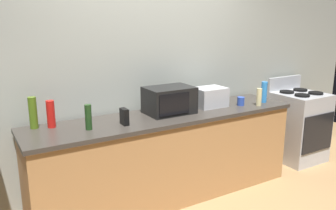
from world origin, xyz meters
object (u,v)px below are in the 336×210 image
object	(u,v)px
bottle_spray_cleaner	(264,92)
mug_blue	(241,101)
cordless_phone	(124,117)
toaster_oven	(210,97)
bottle_wine	(88,117)
bottle_hand_soap	(259,97)
microwave	(169,100)
bottle_olive_oil	(33,113)
stove_range	(298,126)
bottle_hot_sauce	(51,114)

from	to	relation	value
bottle_spray_cleaner	mug_blue	distance (m)	0.34
cordless_phone	toaster_oven	bearing A→B (deg)	8.43
bottle_wine	bottle_hand_soap	size ratio (longest dim) A/B	1.16
microwave	toaster_oven	world-z (taller)	microwave
bottle_spray_cleaner	bottle_olive_oil	world-z (taller)	bottle_olive_oil
stove_range	mug_blue	size ratio (longest dim) A/B	11.48
microwave	bottle_wine	bearing A→B (deg)	-172.85
cordless_phone	bottle_olive_oil	world-z (taller)	bottle_olive_oil
toaster_oven	bottle_spray_cleaner	size ratio (longest dim) A/B	1.42
cordless_phone	bottle_hand_soap	xyz separation A→B (m)	(1.57, -0.10, 0.02)
toaster_oven	bottle_olive_oil	distance (m)	1.81
bottle_wine	bottle_spray_cleaner	bearing A→B (deg)	-1.14
bottle_hand_soap	mug_blue	distance (m)	0.20
bottle_spray_cleaner	mug_blue	bearing A→B (deg)	176.03
bottle_hot_sauce	bottle_hand_soap	world-z (taller)	bottle_hot_sauce
bottle_hot_sauce	cordless_phone	bearing A→B (deg)	-23.44
bottle_hand_soap	bottle_olive_oil	world-z (taller)	bottle_olive_oil
microwave	bottle_hand_soap	size ratio (longest dim) A/B	2.49
stove_range	cordless_phone	size ratio (longest dim) A/B	7.20
bottle_wine	bottle_olive_oil	bearing A→B (deg)	145.10
microwave	cordless_phone	world-z (taller)	microwave
toaster_oven	bottle_hot_sauce	world-z (taller)	bottle_hot_sauce
stove_range	mug_blue	bearing A→B (deg)	-175.84
bottle_olive_oil	microwave	bearing A→B (deg)	-7.54
microwave	bottle_wine	distance (m)	0.89
bottle_hot_sauce	bottle_spray_cleaner	size ratio (longest dim) A/B	1.02
toaster_oven	bottle_hand_soap	bearing A→B (deg)	-26.80
bottle_hand_soap	bottle_spray_cleaner	bearing A→B (deg)	27.89
microwave	bottle_spray_cleaner	world-z (taller)	microwave
microwave	bottle_hand_soap	xyz separation A→B (m)	(1.01, -0.24, -0.04)
bottle_hot_sauce	mug_blue	xyz separation A→B (m)	(1.99, -0.25, -0.07)
toaster_oven	bottle_wine	distance (m)	1.41
stove_range	toaster_oven	bearing A→B (deg)	177.59
microwave	mug_blue	distance (m)	0.86
bottle_spray_cleaner	bottle_olive_oil	size ratio (longest dim) A/B	0.85
microwave	bottle_hand_soap	world-z (taller)	microwave
stove_range	bottle_olive_oil	size ratio (longest dim) A/B	3.83
cordless_phone	bottle_hand_soap	size ratio (longest dim) A/B	0.78
bottle_spray_cleaner	mug_blue	xyz separation A→B (m)	(-0.33, 0.02, -0.07)
bottle_wine	bottle_olive_oil	world-z (taller)	bottle_olive_oil
toaster_oven	bottle_wine	xyz separation A→B (m)	(-1.40, -0.12, 0.01)
toaster_oven	mug_blue	distance (m)	0.36
bottle_hot_sauce	bottle_spray_cleaner	distance (m)	2.34
bottle_spray_cleaner	toaster_oven	bearing A→B (deg)	165.95
bottle_hot_sauce	bottle_olive_oil	world-z (taller)	bottle_olive_oil
cordless_phone	bottle_spray_cleaner	world-z (taller)	bottle_spray_cleaner
mug_blue	bottle_wine	bearing A→B (deg)	179.40
mug_blue	bottle_spray_cleaner	bearing A→B (deg)	-3.97
bottle_hand_soap	mug_blue	bearing A→B (deg)	146.99
mug_blue	bottle_hot_sauce	bearing A→B (deg)	172.89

